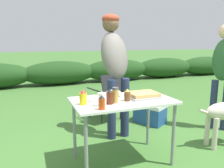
% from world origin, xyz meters
% --- Properties ---
extents(ground_plane, '(60.00, 60.00, 0.00)m').
position_xyz_m(ground_plane, '(0.00, 0.00, 0.00)').
color(ground_plane, '#3D6B2D').
extents(shrub_hedge, '(14.40, 0.90, 0.75)m').
position_xyz_m(shrub_hedge, '(0.00, 5.01, 0.38)').
color(shrub_hedge, '#1E4219').
rests_on(shrub_hedge, ground).
extents(folding_table, '(1.10, 0.64, 0.74)m').
position_xyz_m(folding_table, '(0.00, 0.00, 0.66)').
color(folding_table, silver).
rests_on(folding_table, ground).
extents(food_tray, '(0.36, 0.29, 0.06)m').
position_xyz_m(food_tray, '(0.26, 0.01, 0.77)').
color(food_tray, '#9E9EA3').
rests_on(food_tray, folding_table).
extents(plate_stack, '(0.23, 0.23, 0.02)m').
position_xyz_m(plate_stack, '(-0.26, 0.07, 0.75)').
color(plate_stack, white).
rests_on(plate_stack, folding_table).
extents(mixing_bowl, '(0.18, 0.18, 0.08)m').
position_xyz_m(mixing_bowl, '(-0.04, 0.16, 0.78)').
color(mixing_bowl, '#ADBC99').
rests_on(mixing_bowl, folding_table).
extents(paper_cup_stack, '(0.08, 0.08, 0.13)m').
position_xyz_m(paper_cup_stack, '(-0.29, -0.15, 0.81)').
color(paper_cup_stack, white).
rests_on(paper_cup_stack, folding_table).
extents(bbq_sauce_bottle, '(0.07, 0.07, 0.16)m').
position_xyz_m(bbq_sauce_bottle, '(-0.19, -0.11, 0.82)').
color(bbq_sauce_bottle, '#562314').
rests_on(bbq_sauce_bottle, folding_table).
extents(beer_bottle, '(0.07, 0.07, 0.13)m').
position_xyz_m(beer_bottle, '(0.02, -0.07, 0.80)').
color(beer_bottle, brown).
rests_on(beer_bottle, folding_table).
extents(mustard_bottle, '(0.07, 0.07, 0.15)m').
position_xyz_m(mustard_bottle, '(-0.45, -0.03, 0.81)').
color(mustard_bottle, yellow).
rests_on(mustard_bottle, folding_table).
extents(spice_jar, '(0.07, 0.07, 0.16)m').
position_xyz_m(spice_jar, '(-0.12, -0.09, 0.82)').
color(spice_jar, '#B2893D').
rests_on(spice_jar, folding_table).
extents(hot_sauce_bottle, '(0.06, 0.06, 0.14)m').
position_xyz_m(hot_sauce_bottle, '(-0.33, -0.26, 0.81)').
color(hot_sauce_bottle, '#CC4214').
rests_on(hot_sauce_bottle, folding_table).
extents(standing_person_in_olive_jacket, '(0.42, 0.54, 1.75)m').
position_xyz_m(standing_person_in_olive_jacket, '(0.21, 0.76, 1.10)').
color(standing_person_in_olive_jacket, '#232D4C').
rests_on(standing_person_in_olive_jacket, ground).
extents(standing_person_with_beanie, '(0.38, 0.39, 1.62)m').
position_xyz_m(standing_person_with_beanie, '(1.81, 0.35, 0.99)').
color(standing_person_with_beanie, '#232D4C').
rests_on(standing_person_with_beanie, ground).
extents(camp_chair_green_behind_table, '(0.61, 0.69, 0.83)m').
position_xyz_m(camp_chair_green_behind_table, '(0.32, 1.34, 0.47)').
color(camp_chair_green_behind_table, '#232328').
rests_on(camp_chair_green_behind_table, ground).
extents(cooler_box, '(0.52, 0.58, 0.34)m').
position_xyz_m(cooler_box, '(0.94, 0.96, 0.17)').
color(cooler_box, '#234C93').
rests_on(cooler_box, ground).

